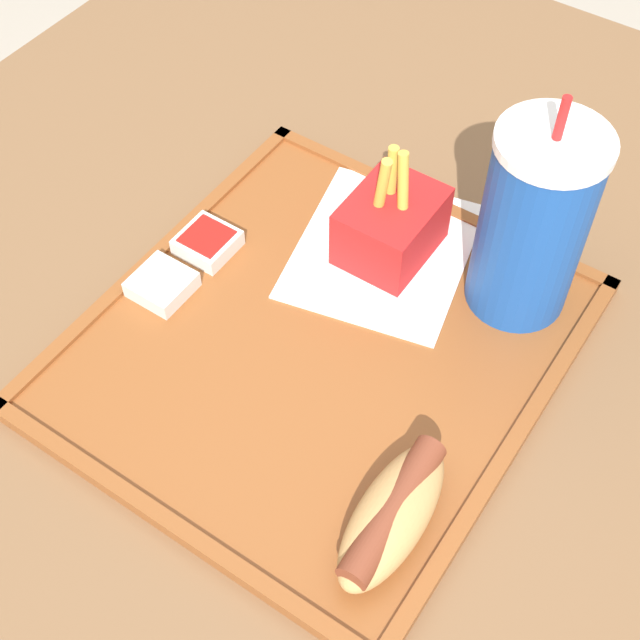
{
  "coord_description": "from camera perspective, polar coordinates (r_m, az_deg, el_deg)",
  "views": [
    {
      "loc": [
        0.33,
        0.23,
        1.34
      ],
      "look_at": [
        -0.02,
        -0.01,
        0.79
      ],
      "focal_mm": 50.0,
      "sensor_mm": 36.0,
      "label": 1
    }
  ],
  "objects": [
    {
      "name": "dining_table",
      "position": [
        1.05,
        -0.26,
        -15.0
      ],
      "size": [
        1.17,
        1.01,
        0.75
      ],
      "color": "brown",
      "rests_on": "ground_plane"
    },
    {
      "name": "food_tray",
      "position": [
        0.72,
        -0.0,
        -1.68
      ],
      "size": [
        0.39,
        0.35,
        0.01
      ],
      "color": "brown",
      "rests_on": "dining_table"
    },
    {
      "name": "paper_napkin",
      "position": [
        0.78,
        4.04,
        4.46
      ],
      "size": [
        0.2,
        0.18,
        0.0
      ],
      "color": "white",
      "rests_on": "food_tray"
    },
    {
      "name": "soda_cup",
      "position": [
        0.7,
        13.48,
        6.03
      ],
      "size": [
        0.09,
        0.09,
        0.21
      ],
      "color": "#194CA5",
      "rests_on": "food_tray"
    },
    {
      "name": "hot_dog_far",
      "position": [
        0.62,
        4.66,
        -12.27
      ],
      "size": [
        0.13,
        0.05,
        0.04
      ],
      "color": "tan",
      "rests_on": "food_tray"
    },
    {
      "name": "fries_carton",
      "position": [
        0.76,
        4.56,
        6.07
      ],
      "size": [
        0.09,
        0.07,
        0.11
      ],
      "color": "red",
      "rests_on": "food_tray"
    },
    {
      "name": "sauce_cup_mayo",
      "position": [
        0.76,
        -10.09,
        2.29
      ],
      "size": [
        0.05,
        0.05,
        0.02
      ],
      "color": "silver",
      "rests_on": "food_tray"
    },
    {
      "name": "sauce_cup_ketchup",
      "position": [
        0.78,
        -7.22,
        4.98
      ],
      "size": [
        0.05,
        0.05,
        0.02
      ],
      "color": "silver",
      "rests_on": "food_tray"
    }
  ]
}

